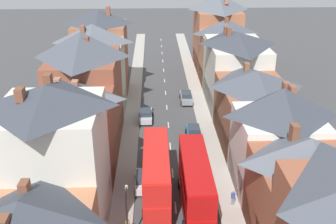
{
  "coord_description": "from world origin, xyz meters",
  "views": [
    {
      "loc": [
        -1.88,
        -12.44,
        23.87
      ],
      "look_at": [
        -0.12,
        34.27,
        2.73
      ],
      "focal_mm": 42.0,
      "sensor_mm": 36.0,
      "label": 1
    }
  ],
  "objects_px": {
    "car_parked_left_a": "(144,180)",
    "car_mid_black": "(146,115)",
    "double_decker_bus_lead": "(156,174)",
    "car_parked_right_a": "(186,97)",
    "street_lamp": "(127,214)",
    "double_decker_bus_mid_street": "(195,184)",
    "pedestrian_mid_right": "(233,197)",
    "car_near_blue": "(194,132)"
  },
  "relations": [
    {
      "from": "car_parked_left_a",
      "to": "pedestrian_mid_right",
      "type": "height_order",
      "value": "pedestrian_mid_right"
    },
    {
      "from": "double_decker_bus_mid_street",
      "to": "pedestrian_mid_right",
      "type": "relative_size",
      "value": 6.71
    },
    {
      "from": "double_decker_bus_mid_street",
      "to": "car_near_blue",
      "type": "bearing_deg",
      "value": 84.78
    },
    {
      "from": "car_parked_left_a",
      "to": "car_parked_right_a",
      "type": "xyz_separation_m",
      "value": [
        6.2,
        22.57,
        0.01
      ]
    },
    {
      "from": "double_decker_bus_lead",
      "to": "car_parked_right_a",
      "type": "height_order",
      "value": "double_decker_bus_lead"
    },
    {
      "from": "car_parked_left_a",
      "to": "car_parked_right_a",
      "type": "bearing_deg",
      "value": 74.64
    },
    {
      "from": "car_mid_black",
      "to": "street_lamp",
      "type": "relative_size",
      "value": 0.78
    },
    {
      "from": "car_parked_right_a",
      "to": "street_lamp",
      "type": "height_order",
      "value": "street_lamp"
    },
    {
      "from": "pedestrian_mid_right",
      "to": "car_mid_black",
      "type": "bearing_deg",
      "value": 113.77
    },
    {
      "from": "car_parked_left_a",
      "to": "car_mid_black",
      "type": "xyz_separation_m",
      "value": [
        0.0,
        16.02,
        0.0
      ]
    },
    {
      "from": "car_near_blue",
      "to": "car_parked_left_a",
      "type": "distance_m",
      "value": 12.35
    },
    {
      "from": "double_decker_bus_mid_street",
      "to": "car_parked_left_a",
      "type": "distance_m",
      "value": 6.42
    },
    {
      "from": "car_near_blue",
      "to": "pedestrian_mid_right",
      "type": "relative_size",
      "value": 2.5
    },
    {
      "from": "double_decker_bus_lead",
      "to": "double_decker_bus_mid_street",
      "type": "bearing_deg",
      "value": -25.76
    },
    {
      "from": "double_decker_bus_lead",
      "to": "pedestrian_mid_right",
      "type": "height_order",
      "value": "double_decker_bus_lead"
    },
    {
      "from": "car_parked_left_a",
      "to": "street_lamp",
      "type": "height_order",
      "value": "street_lamp"
    },
    {
      "from": "car_near_blue",
      "to": "car_mid_black",
      "type": "xyz_separation_m",
      "value": [
        -6.2,
        5.34,
        0.02
      ]
    },
    {
      "from": "car_near_blue",
      "to": "car_parked_left_a",
      "type": "height_order",
      "value": "car_parked_left_a"
    },
    {
      "from": "car_near_blue",
      "to": "car_parked_right_a",
      "type": "xyz_separation_m",
      "value": [
        0.0,
        11.88,
        0.02
      ]
    },
    {
      "from": "car_near_blue",
      "to": "pedestrian_mid_right",
      "type": "distance_m",
      "value": 14.36
    },
    {
      "from": "car_near_blue",
      "to": "car_parked_right_a",
      "type": "relative_size",
      "value": 0.88
    },
    {
      "from": "car_parked_left_a",
      "to": "pedestrian_mid_right",
      "type": "bearing_deg",
      "value": -22.02
    },
    {
      "from": "car_parked_right_a",
      "to": "street_lamp",
      "type": "distance_m",
      "value": 31.81
    },
    {
      "from": "car_parked_right_a",
      "to": "pedestrian_mid_right",
      "type": "xyz_separation_m",
      "value": [
        2.39,
        -26.04,
        0.2
      ]
    },
    {
      "from": "double_decker_bus_mid_street",
      "to": "car_parked_right_a",
      "type": "height_order",
      "value": "double_decker_bus_mid_street"
    },
    {
      "from": "double_decker_bus_mid_street",
      "to": "car_near_blue",
      "type": "height_order",
      "value": "double_decker_bus_mid_street"
    },
    {
      "from": "car_parked_right_a",
      "to": "street_lamp",
      "type": "xyz_separation_m",
      "value": [
        -7.35,
        -30.85,
        2.41
      ]
    },
    {
      "from": "pedestrian_mid_right",
      "to": "street_lamp",
      "type": "height_order",
      "value": "street_lamp"
    },
    {
      "from": "double_decker_bus_lead",
      "to": "car_near_blue",
      "type": "relative_size",
      "value": 2.69
    },
    {
      "from": "car_parked_left_a",
      "to": "double_decker_bus_mid_street",
      "type": "bearing_deg",
      "value": -36.77
    },
    {
      "from": "pedestrian_mid_right",
      "to": "car_parked_left_a",
      "type": "bearing_deg",
      "value": 157.98
    },
    {
      "from": "double_decker_bus_lead",
      "to": "pedestrian_mid_right",
      "type": "distance_m",
      "value": 7.67
    },
    {
      "from": "double_decker_bus_mid_street",
      "to": "car_mid_black",
      "type": "relative_size",
      "value": 2.52
    },
    {
      "from": "car_parked_left_a",
      "to": "car_mid_black",
      "type": "height_order",
      "value": "same"
    },
    {
      "from": "double_decker_bus_lead",
      "to": "car_mid_black",
      "type": "xyz_separation_m",
      "value": [
        -1.29,
        17.94,
        -1.99
      ]
    },
    {
      "from": "double_decker_bus_mid_street",
      "to": "car_parked_right_a",
      "type": "xyz_separation_m",
      "value": [
        1.31,
        26.23,
        -1.98
      ]
    },
    {
      "from": "car_parked_right_a",
      "to": "car_mid_black",
      "type": "bearing_deg",
      "value": -133.45
    },
    {
      "from": "car_mid_black",
      "to": "pedestrian_mid_right",
      "type": "xyz_separation_m",
      "value": [
        8.59,
        -19.5,
        0.2
      ]
    },
    {
      "from": "car_parked_left_a",
      "to": "car_parked_right_a",
      "type": "relative_size",
      "value": 0.88
    },
    {
      "from": "double_decker_bus_mid_street",
      "to": "street_lamp",
      "type": "distance_m",
      "value": 7.62
    },
    {
      "from": "car_near_blue",
      "to": "street_lamp",
      "type": "height_order",
      "value": "street_lamp"
    },
    {
      "from": "car_near_blue",
      "to": "double_decker_bus_mid_street",
      "type": "bearing_deg",
      "value": -95.22
    }
  ]
}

